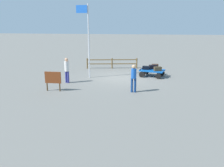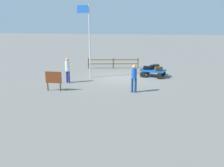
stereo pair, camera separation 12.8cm
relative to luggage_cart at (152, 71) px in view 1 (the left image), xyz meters
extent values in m
plane|color=slate|center=(2.38, 0.84, -0.41)|extent=(120.00, 120.00, 0.00)
cube|color=#0E51AD|center=(-0.02, 0.01, 0.08)|extent=(2.09, 1.64, 0.10)
cube|color=#0E51AD|center=(0.81, -0.24, 0.08)|extent=(0.39, 1.09, 0.10)
cylinder|color=black|center=(0.76, 0.41, -0.19)|extent=(0.46, 0.24, 0.44)
cylinder|color=black|center=(0.42, -0.75, -0.19)|extent=(0.46, 0.24, 0.44)
cylinder|color=black|center=(-0.47, 0.77, -0.19)|extent=(0.46, 0.24, 0.44)
cylinder|color=black|center=(-0.81, -0.39, -0.19)|extent=(0.46, 0.24, 0.44)
cube|color=#3D291D|center=(-0.26, -0.60, 0.30)|extent=(0.53, 0.39, 0.34)
cube|color=black|center=(-0.08, -0.29, 0.29)|extent=(0.66, 0.47, 0.33)
cube|color=black|center=(0.48, -0.01, 0.27)|extent=(0.52, 0.34, 0.27)
cube|color=#3E3422|center=(-0.42, 0.41, 0.29)|extent=(0.62, 0.45, 0.31)
cylinder|color=navy|center=(1.14, 4.49, 0.03)|extent=(0.14, 0.14, 0.89)
cylinder|color=navy|center=(1.34, 4.49, 0.03)|extent=(0.14, 0.14, 0.89)
cylinder|color=#1950B0|center=(1.24, 4.49, 0.76)|extent=(0.32, 0.32, 0.58)
sphere|color=tan|center=(1.24, 4.49, 1.18)|extent=(0.25, 0.25, 0.25)
cylinder|color=navy|center=(5.89, 2.83, 0.01)|extent=(0.14, 0.14, 0.84)
cylinder|color=navy|center=(6.07, 2.73, 0.01)|extent=(0.14, 0.14, 0.84)
cylinder|color=silver|center=(5.98, 2.78, 0.77)|extent=(0.42, 0.42, 0.70)
sphere|color=tan|center=(5.98, 2.78, 1.24)|extent=(0.23, 0.23, 0.23)
cylinder|color=silver|center=(4.78, 0.98, 2.32)|extent=(0.10, 0.10, 5.46)
cube|color=blue|center=(5.25, 0.98, 4.67)|extent=(0.85, 0.17, 0.55)
cylinder|color=#4C3319|center=(5.79, 4.88, -0.16)|extent=(0.08, 0.08, 0.50)
cylinder|color=#4C3319|center=(6.62, 4.87, -0.16)|extent=(0.08, 0.08, 0.50)
cube|color=brown|center=(6.20, 4.88, 0.45)|extent=(1.03, 0.07, 0.72)
cylinder|color=brown|center=(1.28, -3.23, 0.06)|extent=(0.12, 0.12, 0.94)
cylinder|color=brown|center=(3.52, -2.86, 0.06)|extent=(0.12, 0.12, 0.94)
cylinder|color=brown|center=(5.76, -2.50, 0.06)|extent=(0.12, 0.12, 0.94)
cube|color=brown|center=(3.52, -2.86, 0.39)|extent=(4.49, 0.80, 0.08)
cube|color=brown|center=(3.52, -2.86, 0.01)|extent=(4.49, 0.80, 0.08)
camera|label=1|loc=(0.69, 18.75, 3.88)|focal=38.62mm
camera|label=2|loc=(0.56, 18.74, 3.88)|focal=38.62mm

